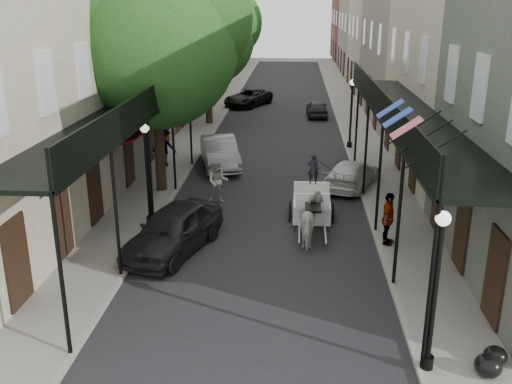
% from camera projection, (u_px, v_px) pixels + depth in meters
% --- Properties ---
extents(ground, '(140.00, 140.00, 0.00)m').
position_uv_depth(ground, '(250.00, 318.00, 14.84)').
color(ground, gray).
rests_on(ground, ground).
extents(road, '(8.00, 90.00, 0.01)m').
position_uv_depth(road, '(277.00, 140.00, 33.74)').
color(road, black).
rests_on(road, ground).
extents(sidewalk_left, '(2.20, 90.00, 0.12)m').
position_uv_depth(sidewalk_left, '(193.00, 137.00, 34.05)').
color(sidewalk_left, gray).
rests_on(sidewalk_left, ground).
extents(sidewalk_right, '(2.20, 90.00, 0.12)m').
position_uv_depth(sidewalk_right, '(362.00, 140.00, 33.39)').
color(sidewalk_right, gray).
rests_on(sidewalk_right, ground).
extents(building_row_left, '(5.00, 80.00, 10.50)m').
position_uv_depth(building_row_left, '(166.00, 37.00, 42.07)').
color(building_row_left, '#BFB798').
rests_on(building_row_left, ground).
extents(building_row_right, '(5.00, 80.00, 10.50)m').
position_uv_depth(building_row_right, '(402.00, 38.00, 40.94)').
color(building_row_right, gray).
rests_on(building_row_right, ground).
extents(gallery_left, '(2.20, 18.05, 4.88)m').
position_uv_depth(gallery_left, '(132.00, 112.00, 20.45)').
color(gallery_left, black).
rests_on(gallery_left, sidewalk_left).
extents(gallery_right, '(2.20, 18.05, 4.88)m').
position_uv_depth(gallery_right, '(402.00, 115.00, 19.82)').
color(gallery_right, black).
rests_on(gallery_right, sidewalk_right).
extents(tree_near, '(7.31, 6.80, 9.63)m').
position_uv_depth(tree_near, '(164.00, 36.00, 22.65)').
color(tree_near, '#382619').
rests_on(tree_near, sidewalk_left).
extents(tree_far, '(6.45, 6.00, 8.61)m').
position_uv_depth(tree_far, '(213.00, 33.00, 36.10)').
color(tree_far, '#382619').
rests_on(tree_far, sidewalk_left).
extents(lamppost_right_near, '(0.32, 0.32, 3.71)m').
position_uv_depth(lamppost_right_near, '(435.00, 290.00, 12.02)').
color(lamppost_right_near, black).
rests_on(lamppost_right_near, sidewalk_right).
extents(lamppost_left, '(0.32, 0.32, 3.71)m').
position_uv_depth(lamppost_left, '(147.00, 173.00, 20.12)').
color(lamppost_left, black).
rests_on(lamppost_left, sidewalk_left).
extents(lamppost_right_far, '(0.32, 0.32, 3.71)m').
position_uv_depth(lamppost_right_far, '(351.00, 113.00, 30.92)').
color(lamppost_right_far, black).
rests_on(lamppost_right_far, sidewalk_right).
extents(horse, '(0.89, 1.93, 1.62)m').
position_uv_depth(horse, '(313.00, 220.00, 19.22)').
color(horse, beige).
rests_on(horse, ground).
extents(carriage, '(1.71, 2.40, 2.71)m').
position_uv_depth(carriage, '(312.00, 190.00, 21.53)').
color(carriage, black).
rests_on(carriage, ground).
extents(pedestrian_walking, '(0.90, 0.72, 1.77)m').
position_uv_depth(pedestrian_walking, '(218.00, 181.00, 23.06)').
color(pedestrian_walking, '#A8A89E').
rests_on(pedestrian_walking, ground).
extents(pedestrian_sidewalk_left, '(1.22, 0.70, 1.88)m').
position_uv_depth(pedestrian_sidewalk_left, '(164.00, 147.00, 27.70)').
color(pedestrian_sidewalk_left, gray).
rests_on(pedestrian_sidewalk_left, sidewalk_left).
extents(pedestrian_sidewalk_right, '(0.76, 1.14, 1.79)m').
position_uv_depth(pedestrian_sidewalk_right, '(388.00, 219.00, 18.77)').
color(pedestrian_sidewalk_right, gray).
rests_on(pedestrian_sidewalk_right, sidewalk_right).
extents(car_left_near, '(3.10, 4.84, 1.53)m').
position_uv_depth(car_left_near, '(174.00, 229.00, 18.56)').
color(car_left_near, black).
rests_on(car_left_near, ground).
extents(car_left_mid, '(2.64, 4.77, 1.49)m').
position_uv_depth(car_left_mid, '(220.00, 152.00, 28.00)').
color(car_left_mid, '#9D9CA2').
rests_on(car_left_mid, ground).
extents(car_left_far, '(3.99, 5.25, 1.33)m').
position_uv_depth(car_left_far, '(248.00, 97.00, 44.21)').
color(car_left_far, black).
rests_on(car_left_far, ground).
extents(car_right_near, '(3.05, 4.41, 1.18)m').
position_uv_depth(car_right_near, '(352.00, 174.00, 25.02)').
color(car_right_near, silver).
rests_on(car_right_near, ground).
extents(car_right_far, '(1.51, 3.53, 1.19)m').
position_uv_depth(car_right_far, '(317.00, 108.00, 40.12)').
color(car_right_far, black).
rests_on(car_right_far, ground).
extents(trash_bags, '(0.86, 1.01, 0.51)m').
position_uv_depth(trash_bags, '(491.00, 362.00, 12.45)').
color(trash_bags, black).
rests_on(trash_bags, sidewalk_right).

